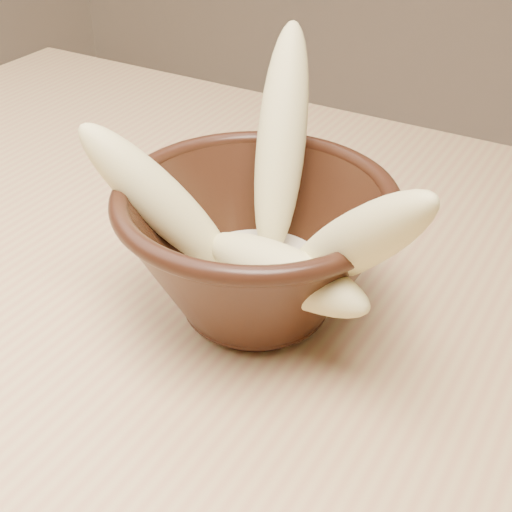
# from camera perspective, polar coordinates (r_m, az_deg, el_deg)

# --- Properties ---
(table) EXTENTS (1.20, 0.80, 0.75)m
(table) POSITION_cam_1_polar(r_m,az_deg,el_deg) (0.64, -1.07, -8.69)
(table) COLOR tan
(table) RESTS_ON ground
(bowl) EXTENTS (0.21, 0.21, 0.11)m
(bowl) POSITION_cam_1_polar(r_m,az_deg,el_deg) (0.53, -0.00, 0.87)
(bowl) COLOR black
(bowl) RESTS_ON table
(milk_puddle) EXTENTS (0.12, 0.12, 0.02)m
(milk_puddle) POSITION_cam_1_polar(r_m,az_deg,el_deg) (0.55, 0.00, -1.59)
(milk_puddle) COLOR beige
(milk_puddle) RESTS_ON bowl
(banana_upright) EXTENTS (0.08, 0.14, 0.18)m
(banana_upright) POSITION_cam_1_polar(r_m,az_deg,el_deg) (0.56, 2.05, 9.27)
(banana_upright) COLOR #DFD284
(banana_upright) RESTS_ON bowl
(banana_left) EXTENTS (0.14, 0.09, 0.14)m
(banana_left) POSITION_cam_1_polar(r_m,az_deg,el_deg) (0.53, -7.78, 4.45)
(banana_left) COLOR #DFD284
(banana_left) RESTS_ON bowl
(banana_right) EXTENTS (0.16, 0.11, 0.16)m
(banana_right) POSITION_cam_1_polar(r_m,az_deg,el_deg) (0.46, 7.70, 0.97)
(banana_right) COLOR #DFD284
(banana_right) RESTS_ON bowl
(banana_across) EXTENTS (0.16, 0.08, 0.06)m
(banana_across) POSITION_cam_1_polar(r_m,az_deg,el_deg) (0.49, 2.09, -1.29)
(banana_across) COLOR #DFD284
(banana_across) RESTS_ON bowl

